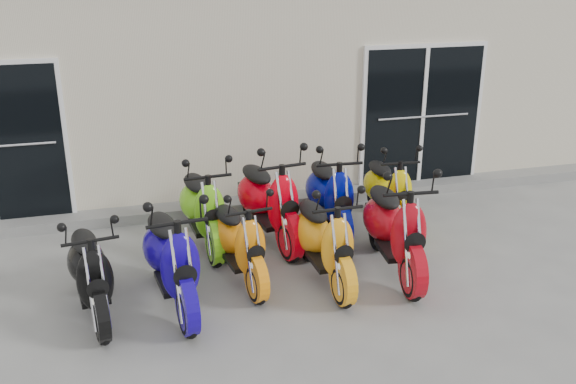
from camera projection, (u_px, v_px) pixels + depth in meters
name	position (u px, v px, depth m)	size (l,w,h in m)	color
ground	(301.00, 266.00, 7.82)	(80.00, 80.00, 0.00)	gray
building	(223.00, 66.00, 11.96)	(14.00, 6.00, 3.20)	beige
front_step	(263.00, 202.00, 9.62)	(14.00, 0.40, 0.15)	gray
door_left	(26.00, 139.00, 8.54)	(1.07, 0.08, 2.22)	black
door_right	(422.00, 112.00, 9.98)	(2.02, 0.08, 2.22)	black
scooter_front_black	(89.00, 261.00, 6.56)	(0.62, 1.69, 1.25)	black
scooter_front_blue	(170.00, 246.00, 6.72)	(0.69, 1.90, 1.41)	#160494
scooter_front_orange_a	(238.00, 231.00, 7.27)	(0.61, 1.68, 1.24)	orange
scooter_front_orange_b	(324.00, 229.00, 7.24)	(0.64, 1.77, 1.31)	#FFA216
scooter_front_red	(395.00, 216.00, 7.44)	(0.71, 1.95, 1.44)	#AF0915
scooter_back_green	(202.00, 198.00, 8.13)	(0.66, 1.82, 1.34)	#72D719
scooter_back_red	(268.00, 190.00, 8.26)	(0.71, 1.96, 1.45)	#E80011
scooter_back_blue	(330.00, 185.00, 8.52)	(0.68, 1.87, 1.38)	#030B85
scooter_back_yellow	(389.00, 181.00, 8.84)	(0.62, 1.70, 1.26)	#E5CC04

